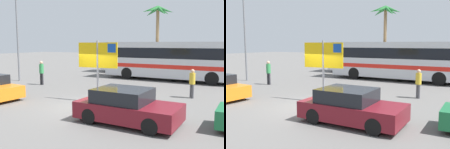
{
  "view_description": "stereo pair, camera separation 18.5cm",
  "coord_description": "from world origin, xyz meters",
  "views": [
    {
      "loc": [
        6.93,
        -9.77,
        3.05
      ],
      "look_at": [
        -0.03,
        2.7,
        1.3
      ],
      "focal_mm": 40.71,
      "sensor_mm": 36.0,
      "label": 1
    },
    {
      "loc": [
        7.09,
        -9.67,
        3.05
      ],
      "look_at": [
        -0.03,
        2.7,
        1.3
      ],
      "focal_mm": 40.71,
      "sensor_mm": 36.0,
      "label": 2
    }
  ],
  "objects": [
    {
      "name": "ground",
      "position": [
        0.0,
        0.0,
        0.0
      ],
      "size": [
        120.0,
        120.0,
        0.0
      ],
      "primitive_type": "plane",
      "color": "#605E5B"
    },
    {
      "name": "bus_front_coach",
      "position": [
        0.92,
        10.92,
        1.78
      ],
      "size": [
        11.1,
        2.46,
        3.17
      ],
      "color": "silver",
      "rests_on": "ground"
    },
    {
      "name": "bus_rear_coach",
      "position": [
        -1.79,
        14.36,
        1.78
      ],
      "size": [
        11.1,
        2.46,
        3.17
      ],
      "color": "white",
      "rests_on": "ground"
    },
    {
      "name": "ferry_sign",
      "position": [
        -0.05,
        1.31,
        2.33
      ],
      "size": [
        2.19,
        0.29,
        3.2
      ],
      "rotation": [
        0.0,
        0.0,
        0.11
      ],
      "color": "gray",
      "rests_on": "ground"
    },
    {
      "name": "car_maroon",
      "position": [
        2.77,
        -1.15,
        0.64
      ],
      "size": [
        3.97,
        1.92,
        1.32
      ],
      "rotation": [
        0.0,
        0.0,
        -0.01
      ],
      "color": "maroon",
      "rests_on": "ground"
    },
    {
      "name": "pedestrian_near_sign",
      "position": [
        4.02,
        4.65,
        0.96
      ],
      "size": [
        0.32,
        0.32,
        1.63
      ],
      "rotation": [
        0.0,
        0.0,
        3.87
      ],
      "color": "#4C4C51",
      "rests_on": "ground"
    },
    {
      "name": "pedestrian_by_bus",
      "position": [
        -6.7,
        3.96,
        1.05
      ],
      "size": [
        0.32,
        0.32,
        1.77
      ],
      "rotation": [
        0.0,
        0.0,
        1.51
      ],
      "color": "#2D2D33",
      "rests_on": "ground"
    },
    {
      "name": "lamp_post_left_side",
      "position": [
        -9.84,
        4.61,
        3.96
      ],
      "size": [
        0.56,
        0.2,
        7.27
      ],
      "color": "slate",
      "rests_on": "ground"
    },
    {
      "name": "palm_tree_seaside",
      "position": [
        -2.05,
        16.07,
        5.69
      ],
      "size": [
        3.26,
        3.21,
        6.93
      ],
      "color": "brown",
      "rests_on": "ground"
    }
  ]
}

